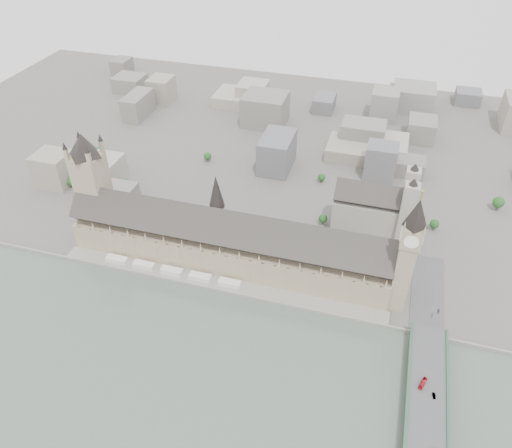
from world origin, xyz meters
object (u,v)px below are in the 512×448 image
(westminster_bridge, at_px, (425,422))
(westminster_abbey, at_px, (375,210))
(car_approach, at_px, (438,312))
(victoria_tower, at_px, (92,182))
(elizabeth_tower, at_px, (409,249))
(red_bus_north, at_px, (423,383))
(palace_of_westminster, at_px, (228,242))
(car_silver, at_px, (434,396))

(westminster_bridge, xyz_separation_m, westminster_abbey, (-51.08, 182.50, 19.96))
(car_approach, bearing_deg, victoria_tower, -171.16)
(elizabeth_tower, relative_size, red_bus_north, 11.04)
(palace_of_westminster, distance_m, red_bus_north, 180.18)
(elizabeth_tower, distance_m, car_silver, 96.47)
(palace_of_westminster, distance_m, elizabeth_tower, 142.94)
(westminster_abbey, bearing_deg, palace_of_westminster, -145.83)
(victoria_tower, bearing_deg, westminster_abbey, 16.50)
(car_approach, bearing_deg, westminster_abbey, 135.09)
(westminster_abbey, bearing_deg, car_silver, -71.78)
(red_bus_north, height_order, car_silver, red_bus_north)
(palace_of_westminster, xyz_separation_m, westminster_abbey, (110.92, 75.30, 2.38))
(victoria_tower, xyz_separation_m, red_bus_north, (280.75, -90.79, -43.60))
(elizabeth_tower, height_order, red_bus_north, elizabeth_tower)
(palace_of_westminster, height_order, car_approach, palace_of_westminster)
(elizabeth_tower, relative_size, car_silver, 24.79)
(westminster_abbey, xyz_separation_m, car_approach, (57.12, -93.44, -14.20))
(palace_of_westminster, bearing_deg, red_bus_north, -28.02)
(palace_of_westminster, distance_m, victoria_tower, 126.41)
(elizabeth_tower, xyz_separation_m, victoria_tower, (-260.00, 18.00, -2.88))
(palace_of_westminster, relative_size, red_bus_north, 27.23)
(westminster_bridge, xyz_separation_m, red_bus_north, (-3.25, 22.71, 6.48))
(elizabeth_tower, distance_m, car_approach, 56.33)
(elizabeth_tower, relative_size, victoria_tower, 1.07)
(palace_of_westminster, height_order, victoria_tower, victoria_tower)
(victoria_tower, relative_size, westminster_bridge, 0.31)
(palace_of_westminster, height_order, westminster_abbey, westminster_abbey)
(westminster_bridge, height_order, car_silver, car_silver)
(palace_of_westminster, bearing_deg, elizabeth_tower, -4.85)
(palace_of_westminster, bearing_deg, car_silver, -28.82)
(elizabeth_tower, distance_m, victoria_tower, 260.64)
(red_bus_north, distance_m, car_silver, 9.68)
(victoria_tower, distance_m, red_bus_north, 298.27)
(elizabeth_tower, distance_m, red_bus_north, 88.82)
(elizabeth_tower, distance_m, westminster_bridge, 111.81)
(red_bus_north, distance_m, car_approach, 67.00)
(elizabeth_tower, relative_size, westminster_abbey, 1.58)
(red_bus_north, xyz_separation_m, car_approach, (9.29, 66.35, -0.73))
(westminster_bridge, relative_size, red_bus_north, 33.39)
(car_silver, bearing_deg, elizabeth_tower, 98.87)
(car_silver, bearing_deg, palace_of_westminster, 140.82)
(red_bus_north, bearing_deg, palace_of_westminster, 171.53)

